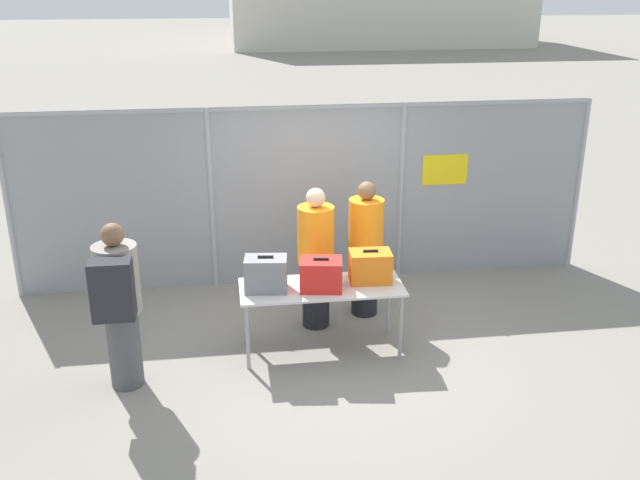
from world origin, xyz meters
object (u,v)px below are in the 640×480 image
suitcase_red (321,274)px  suitcase_orange (370,266)px  inspection_table (322,292)px  traveler_hooded (119,302)px  security_worker_near (316,256)px  suitcase_grey (266,274)px  security_worker_far (366,247)px  utility_trailer (380,215)px

suitcase_red → suitcase_orange: (0.55, 0.13, 0.00)m
inspection_table → suitcase_orange: bearing=7.1°
traveler_hooded → security_worker_near: size_ratio=1.03×
suitcase_grey → traveler_hooded: size_ratio=0.27×
suitcase_grey → suitcase_orange: 1.12m
traveler_hooded → security_worker_far: size_ratio=1.04×
suitcase_red → suitcase_orange: suitcase_orange is taller
security_worker_far → security_worker_near: bearing=4.7°
security_worker_far → suitcase_red: bearing=38.3°
security_worker_near → traveler_hooded: bearing=40.2°
inspection_table → traveler_hooded: bearing=-167.0°
suitcase_grey → traveler_hooded: traveler_hooded is taller
inspection_table → security_worker_far: (0.64, 0.82, 0.15)m
inspection_table → traveler_hooded: traveler_hooded is taller
utility_trailer → suitcase_red: bearing=-112.5°
inspection_table → suitcase_grey: suitcase_grey is taller
inspection_table → utility_trailer: size_ratio=0.49×
security_worker_near → security_worker_far: 0.66m
utility_trailer → security_worker_far: bearing=-106.5°
inspection_table → suitcase_grey: 0.63m
suitcase_red → suitcase_orange: bearing=13.4°
suitcase_grey → security_worker_near: 0.86m
suitcase_orange → utility_trailer: size_ratio=0.13×
security_worker_far → utility_trailer: size_ratio=0.46×
inspection_table → suitcase_orange: (0.53, 0.07, 0.23)m
inspection_table → security_worker_far: size_ratio=1.05×
suitcase_grey → utility_trailer: bearing=59.2°
suitcase_red → security_worker_far: security_worker_far is taller
suitcase_red → traveler_hooded: bearing=-168.6°
inspection_table → traveler_hooded: (-2.01, -0.46, 0.24)m
suitcase_red → utility_trailer: 3.62m
utility_trailer → traveler_hooded: bearing=-132.2°
inspection_table → security_worker_near: size_ratio=1.04×
inspection_table → suitcase_red: size_ratio=3.61×
suitcase_grey → utility_trailer: size_ratio=0.13×
suitcase_red → traveler_hooded: 2.03m
suitcase_grey → suitcase_orange: size_ratio=1.02×
traveler_hooded → utility_trailer: bearing=35.5°
suitcase_orange → inspection_table: bearing=-172.9°
suitcase_red → security_worker_far: bearing=53.7°
traveler_hooded → security_worker_near: (2.03, 1.06, -0.08)m
suitcase_red → traveler_hooded: size_ratio=0.28×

